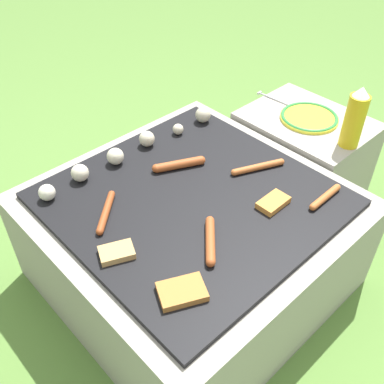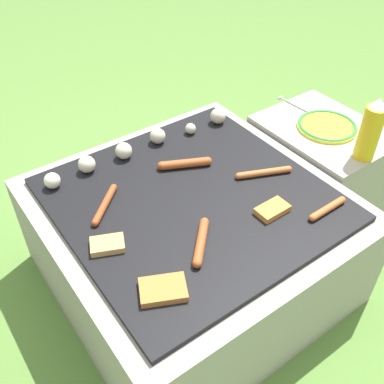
% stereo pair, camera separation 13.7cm
% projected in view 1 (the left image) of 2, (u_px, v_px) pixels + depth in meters
% --- Properties ---
extents(ground_plane, '(14.00, 14.00, 0.00)m').
position_uv_depth(ground_plane, '(192.00, 277.00, 1.68)').
color(ground_plane, '#567F38').
extents(grill, '(0.91, 0.91, 0.40)m').
position_uv_depth(grill, '(192.00, 240.00, 1.55)').
color(grill, '#9E998E').
rests_on(grill, ground_plane).
extents(side_ledge, '(0.38, 0.48, 0.40)m').
position_uv_depth(side_ledge, '(301.00, 160.00, 1.90)').
color(side_ledge, '#9E998E').
rests_on(side_ledge, ground_plane).
extents(sausage_front_center, '(0.18, 0.09, 0.02)m').
position_uv_depth(sausage_front_center, '(258.00, 167.00, 1.52)').
color(sausage_front_center, '#B7602D').
rests_on(sausage_front_center, grill).
extents(sausage_front_left, '(0.14, 0.14, 0.03)m').
position_uv_depth(sausage_front_left, '(210.00, 241.00, 1.26)').
color(sausage_front_left, '#A34C23').
rests_on(sausage_front_left, grill).
extents(sausage_back_right, '(0.14, 0.13, 0.02)m').
position_uv_depth(sausage_back_right, '(106.00, 212.00, 1.35)').
color(sausage_back_right, '#93421E').
rests_on(sausage_back_right, grill).
extents(sausage_mid_left, '(0.16, 0.02, 0.02)m').
position_uv_depth(sausage_mid_left, '(325.00, 197.00, 1.40)').
color(sausage_mid_left, '#B7602D').
rests_on(sausage_mid_left, grill).
extents(sausage_back_left, '(0.17, 0.10, 0.03)m').
position_uv_depth(sausage_back_left, '(179.00, 164.00, 1.52)').
color(sausage_back_left, '#A34C23').
rests_on(sausage_back_left, grill).
extents(bread_slice_left, '(0.11, 0.10, 0.02)m').
position_uv_depth(bread_slice_left, '(117.00, 252.00, 1.23)').
color(bread_slice_left, tan).
rests_on(bread_slice_left, grill).
extents(bread_slice_center, '(0.10, 0.06, 0.02)m').
position_uv_depth(bread_slice_center, '(273.00, 203.00, 1.38)').
color(bread_slice_center, '#D18438').
rests_on(bread_slice_center, grill).
extents(bread_slice_right, '(0.14, 0.13, 0.02)m').
position_uv_depth(bread_slice_right, '(182.00, 292.00, 1.13)').
color(bread_slice_right, '#B27033').
rests_on(bread_slice_right, grill).
extents(mushroom_row, '(0.73, 0.08, 0.06)m').
position_uv_depth(mushroom_row, '(131.00, 149.00, 1.57)').
color(mushroom_row, silver).
rests_on(mushroom_row, grill).
extents(plate_colorful, '(0.23, 0.23, 0.02)m').
position_uv_depth(plate_colorful, '(309.00, 117.00, 1.76)').
color(plate_colorful, yellow).
rests_on(plate_colorful, side_ledge).
extents(condiment_bottle, '(0.07, 0.07, 0.23)m').
position_uv_depth(condiment_bottle, '(355.00, 118.00, 1.56)').
color(condiment_bottle, gold).
rests_on(condiment_bottle, side_ledge).
extents(fork_utensil, '(0.03, 0.20, 0.01)m').
position_uv_depth(fork_utensil, '(276.00, 100.00, 1.88)').
color(fork_utensil, silver).
rests_on(fork_utensil, side_ledge).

